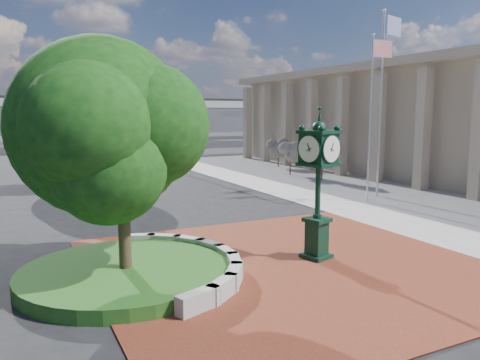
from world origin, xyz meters
name	(u,v)px	position (x,y,z in m)	size (l,w,h in m)	color
ground	(274,257)	(0.00, 0.00, 0.00)	(200.00, 200.00, 0.00)	black
plaza	(290,265)	(0.00, -1.00, 0.02)	(12.00, 12.00, 0.04)	maroon
sidewalk	(402,185)	(16.00, 10.00, 0.02)	(20.00, 50.00, 0.04)	#9E9B93
planter_wall	(199,260)	(-2.71, 0.00, 0.27)	(2.96, 6.77, 0.54)	#9E9B93
grass_bed	(126,274)	(-5.00, 0.00, 0.20)	(6.10, 6.10, 0.40)	#164E1A
civic_building	(458,120)	(23.60, 12.00, 4.33)	(17.35, 44.00, 8.60)	tan
overpass	(57,103)	(-0.22, 70.00, 6.54)	(90.00, 12.00, 7.50)	#9E9B93
tree_planter	(122,153)	(-5.00, 0.00, 3.72)	(5.20, 5.20, 6.33)	#38281C
tree_street	(75,139)	(-4.00, 18.00, 3.24)	(4.40, 4.40, 5.45)	#38281C
post_clock	(318,178)	(1.19, -0.79, 2.73)	(1.24, 1.24, 4.98)	black
parked_car	(114,153)	(2.01, 36.44, 0.74)	(1.74, 4.32, 1.47)	#650F0E
flagpole_a	(370,118)	(9.75, 6.42, 4.62)	(1.41, 0.16, 9.02)	silver
flagpole_b	(381,103)	(11.43, 7.47, 5.45)	(1.63, 0.48, 10.63)	silver
street_lamp_near	(162,109)	(4.76, 27.95, 5.23)	(2.00, 0.25, 8.92)	slate
street_lamp_far	(56,106)	(-2.56, 45.28, 5.72)	(2.19, 0.44, 9.76)	slate
shrub_near	(322,159)	(12.60, 14.47, 1.59)	(1.20, 1.20, 2.20)	#38281C
shrub_mid	(290,155)	(12.02, 17.88, 1.59)	(1.20, 1.20, 2.20)	#38281C
shrub_far	(278,150)	(14.05, 23.06, 1.59)	(1.20, 1.20, 2.20)	#38281C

